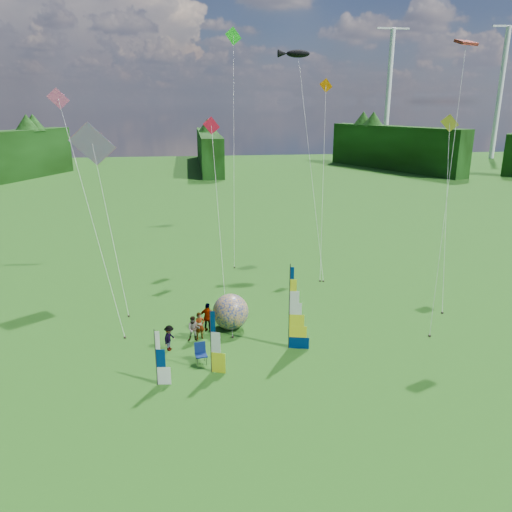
{
  "coord_description": "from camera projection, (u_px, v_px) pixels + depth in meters",
  "views": [
    {
      "loc": [
        -4.39,
        -21.23,
        13.39
      ],
      "look_at": [
        -1.0,
        4.0,
        5.5
      ],
      "focal_mm": 35.0,
      "sensor_mm": 36.0,
      "label": 1
    }
  ],
  "objects": [
    {
      "name": "spectator_d",
      "position": [
        208.0,
        317.0,
        30.14
      ],
      "size": [
        1.16,
        0.82,
        1.83
      ],
      "primitive_type": "imported",
      "rotation": [
        0.0,
        0.0,
        2.74
      ],
      "color": "#66594C",
      "rests_on": "ground"
    },
    {
      "name": "turbine_right",
      "position": [
        388.0,
        95.0,
        122.46
      ],
      "size": [
        8.0,
        1.2,
        30.0
      ],
      "primitive_type": null,
      "color": "silver",
      "rests_on": "ground"
    },
    {
      "name": "side_banner_left",
      "position": [
        211.0,
        342.0,
        25.32
      ],
      "size": [
        0.93,
        0.42,
        3.43
      ],
      "primitive_type": null,
      "rotation": [
        0.0,
        0.0,
        -0.35
      ],
      "color": "yellow",
      "rests_on": "ground"
    },
    {
      "name": "spectator_b",
      "position": [
        194.0,
        329.0,
        28.96
      ],
      "size": [
        0.77,
        0.41,
        1.54
      ],
      "primitive_type": "imported",
      "rotation": [
        0.0,
        0.0,
        -0.06
      ],
      "color": "#66594C",
      "rests_on": "ground"
    },
    {
      "name": "small_kite_pink",
      "position": [
        90.0,
        207.0,
        30.07
      ],
      "size": [
        7.91,
        9.69,
        14.66
      ],
      "primitive_type": null,
      "rotation": [
        0.0,
        0.0,
        0.27
      ],
      "color": "#D2497E",
      "rests_on": "ground"
    },
    {
      "name": "spectator_c",
      "position": [
        169.0,
        338.0,
        27.89
      ],
      "size": [
        0.74,
        1.02,
        1.49
      ],
      "primitive_type": "imported",
      "rotation": [
        0.0,
        0.0,
        1.12
      ],
      "color": "#66594C",
      "rests_on": "ground"
    },
    {
      "name": "camp_chair",
      "position": [
        201.0,
        354.0,
        26.49
      ],
      "size": [
        0.75,
        0.75,
        1.14
      ],
      "primitive_type": null,
      "rotation": [
        0.0,
        0.0,
        0.16
      ],
      "color": "#061640",
      "rests_on": "ground"
    },
    {
      "name": "small_kite_red",
      "position": [
        218.0,
        198.0,
        37.99
      ],
      "size": [
        6.36,
        11.25,
        12.75
      ],
      "primitive_type": null,
      "rotation": [
        0.0,
        0.0,
        0.36
      ],
      "color": "red",
      "rests_on": "ground"
    },
    {
      "name": "feather_banner_main",
      "position": [
        289.0,
        309.0,
        27.61
      ],
      "size": [
        1.3,
        0.4,
        4.86
      ],
      "primitive_type": null,
      "rotation": [
        0.0,
        0.0,
        -0.24
      ],
      "color": "#00205B",
      "rests_on": "ground"
    },
    {
      "name": "small_kite_green",
      "position": [
        234.0,
        139.0,
        43.61
      ],
      "size": [
        6.97,
        12.88,
        20.45
      ],
      "primitive_type": null,
      "rotation": [
        0.0,
        0.0,
        0.28
      ],
      "color": "#1BC41F",
      "rests_on": "ground"
    },
    {
      "name": "kite_whale",
      "position": [
        310.0,
        152.0,
        41.25
      ],
      "size": [
        6.06,
        14.2,
        18.85
      ],
      "primitive_type": null,
      "rotation": [
        0.0,
        0.0,
        -0.24
      ],
      "color": "black",
      "rests_on": "ground"
    },
    {
      "name": "small_kite_yellow",
      "position": [
        447.0,
        204.0,
        35.15
      ],
      "size": [
        8.54,
        11.71,
        12.97
      ],
      "primitive_type": null,
      "rotation": [
        0.0,
        0.0,
        -0.3
      ],
      "color": "yellow",
      "rests_on": "ground"
    },
    {
      "name": "kite_parafoil",
      "position": [
        450.0,
        175.0,
        29.87
      ],
      "size": [
        8.4,
        10.06,
        18.39
      ],
      "primitive_type": null,
      "rotation": [
        0.0,
        0.0,
        0.26
      ],
      "color": "red",
      "rests_on": "ground"
    },
    {
      "name": "treeline_ring",
      "position": [
        288.0,
        311.0,
        23.43
      ],
      "size": [
        210.0,
        210.0,
        8.0
      ],
      "primitive_type": null,
      "color": "#1D5819",
      "rests_on": "ground"
    },
    {
      "name": "side_banner_far",
      "position": [
        156.0,
        358.0,
        24.24
      ],
      "size": [
        0.88,
        0.21,
        2.9
      ],
      "primitive_type": null,
      "rotation": [
        0.0,
        0.0,
        -0.12
      ],
      "color": "white",
      "rests_on": "ground"
    },
    {
      "name": "ground",
      "position": [
        287.0,
        385.0,
        24.62
      ],
      "size": [
        220.0,
        220.0,
        0.0
      ],
      "primitive_type": "plane",
      "color": "#31741E",
      "rests_on": "ground"
    },
    {
      "name": "bol_inflatable",
      "position": [
        231.0,
        312.0,
        30.49
      ],
      "size": [
        2.45,
        2.45,
        2.21
      ],
      "primitive_type": "sphere",
      "rotation": [
        0.0,
        0.0,
        -0.12
      ],
      "color": "navy",
      "rests_on": "ground"
    },
    {
      "name": "spectator_a",
      "position": [
        200.0,
        326.0,
        29.23
      ],
      "size": [
        0.69,
        0.56,
        1.64
      ],
      "primitive_type": "imported",
      "rotation": [
        0.0,
        0.0,
        0.31
      ],
      "color": "#66594C",
      "rests_on": "ground"
    },
    {
      "name": "kite_rainbow_delta",
      "position": [
        108.0,
        207.0,
        33.66
      ],
      "size": [
        9.45,
        13.23,
        13.14
      ],
      "primitive_type": null,
      "rotation": [
        0.0,
        0.0,
        0.14
      ],
      "color": "#DC4629",
      "rests_on": "ground"
    },
    {
      "name": "turbine_left",
      "position": [
        500.0,
        95.0,
        119.01
      ],
      "size": [
        8.0,
        1.2,
        30.0
      ],
      "primitive_type": null,
      "color": "silver",
      "rests_on": "ground"
    },
    {
      "name": "small_kite_orange",
      "position": [
        323.0,
        173.0,
        40.37
      ],
      "size": [
        5.14,
        10.27,
        15.69
      ],
      "primitive_type": null,
      "rotation": [
        0.0,
        0.0,
        0.12
      ],
      "color": "#DA6200",
      "rests_on": "ground"
    }
  ]
}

